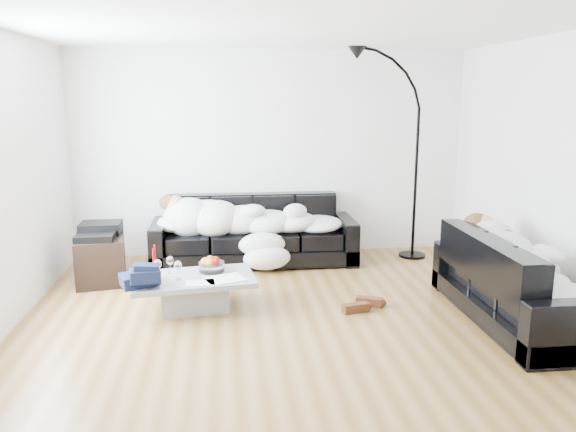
{
  "coord_description": "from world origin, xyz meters",
  "views": [
    {
      "loc": [
        -0.59,
        -4.92,
        2.03
      ],
      "look_at": [
        0.0,
        0.3,
        0.9
      ],
      "focal_mm": 35.0,
      "sensor_mm": 36.0,
      "label": 1
    }
  ],
  "objects": [
    {
      "name": "ground",
      "position": [
        0.0,
        0.0,
        0.0
      ],
      "size": [
        5.0,
        5.0,
        0.0
      ],
      "primitive_type": "plane",
      "color": "brown",
      "rests_on": "ground"
    },
    {
      "name": "wall_back",
      "position": [
        0.0,
        2.25,
        1.3
      ],
      "size": [
        5.0,
        0.02,
        2.6
      ],
      "primitive_type": "cube",
      "color": "silver",
      "rests_on": "ground"
    },
    {
      "name": "wall_right",
      "position": [
        2.5,
        0.0,
        1.3
      ],
      "size": [
        0.02,
        4.5,
        2.6
      ],
      "primitive_type": "cube",
      "color": "silver",
      "rests_on": "ground"
    },
    {
      "name": "ceiling",
      "position": [
        0.0,
        0.0,
        2.6
      ],
      "size": [
        5.0,
        5.0,
        0.0
      ],
      "primitive_type": "plane",
      "color": "white",
      "rests_on": "ground"
    },
    {
      "name": "sofa_back",
      "position": [
        -0.25,
        1.8,
        0.4
      ],
      "size": [
        2.48,
        0.86,
        0.81
      ],
      "primitive_type": "cube",
      "color": "black",
      "rests_on": "ground"
    },
    {
      "name": "sofa_right",
      "position": [
        2.02,
        -0.33,
        0.4
      ],
      "size": [
        0.84,
        1.95,
        0.79
      ],
      "primitive_type": "cube",
      "rotation": [
        0.0,
        0.0,
        1.57
      ],
      "color": "black",
      "rests_on": "ground"
    },
    {
      "name": "sleeper_back",
      "position": [
        -0.25,
        1.75,
        0.63
      ],
      "size": [
        2.1,
        0.72,
        0.42
      ],
      "primitive_type": null,
      "color": "silver",
      "rests_on": "sofa_back"
    },
    {
      "name": "sleeper_right",
      "position": [
        2.02,
        -0.33,
        0.62
      ],
      "size": [
        0.71,
        1.67,
        0.41
      ],
      "primitive_type": null,
      "rotation": [
        0.0,
        0.0,
        1.57
      ],
      "color": "silver",
      "rests_on": "sofa_right"
    },
    {
      "name": "teal_cushion",
      "position": [
        1.96,
        0.28,
        0.72
      ],
      "size": [
        0.42,
        0.38,
        0.2
      ],
      "primitive_type": "ellipsoid",
      "rotation": [
        0.0,
        0.0,
        0.24
      ],
      "color": "#0D603E",
      "rests_on": "sofa_right"
    },
    {
      "name": "coffee_table",
      "position": [
        -0.91,
        0.27,
        0.17
      ],
      "size": [
        1.22,
        0.81,
        0.33
      ],
      "primitive_type": "cube",
      "rotation": [
        0.0,
        0.0,
        0.13
      ],
      "color": "#939699",
      "rests_on": "ground"
    },
    {
      "name": "fruit_bowl",
      "position": [
        -0.74,
        0.42,
        0.41
      ],
      "size": [
        0.32,
        0.32,
        0.15
      ],
      "primitive_type": "cylinder",
      "rotation": [
        0.0,
        0.0,
        -0.34
      ],
      "color": "white",
      "rests_on": "coffee_table"
    },
    {
      "name": "wine_glass_a",
      "position": [
        -1.14,
        0.4,
        0.42
      ],
      "size": [
        0.09,
        0.09,
        0.17
      ],
      "primitive_type": "cylinder",
      "rotation": [
        0.0,
        0.0,
        0.28
      ],
      "color": "white",
      "rests_on": "coffee_table"
    },
    {
      "name": "wine_glass_b",
      "position": [
        -1.25,
        0.28,
        0.42
      ],
      "size": [
        0.08,
        0.08,
        0.18
      ],
      "primitive_type": "cylinder",
      "rotation": [
        0.0,
        0.0,
        -0.12
      ],
      "color": "white",
      "rests_on": "coffee_table"
    },
    {
      "name": "wine_glass_c",
      "position": [
        -1.05,
        0.21,
        0.42
      ],
      "size": [
        0.09,
        0.09,
        0.18
      ],
      "primitive_type": "cylinder",
      "rotation": [
        0.0,
        0.0,
        -0.26
      ],
      "color": "white",
      "rests_on": "coffee_table"
    },
    {
      "name": "candle_left",
      "position": [
        -1.31,
        0.51,
        0.44
      ],
      "size": [
        0.04,
        0.04,
        0.22
      ],
      "primitive_type": "cylinder",
      "rotation": [
        0.0,
        0.0,
        0.03
      ],
      "color": "maroon",
      "rests_on": "coffee_table"
    },
    {
      "name": "candle_right",
      "position": [
        -1.3,
        0.52,
        0.46
      ],
      "size": [
        0.05,
        0.05,
        0.26
      ],
      "primitive_type": "cylinder",
      "rotation": [
        0.0,
        0.0,
        0.11
      ],
      "color": "maroon",
      "rests_on": "coffee_table"
    },
    {
      "name": "newspaper_a",
      "position": [
        -0.62,
        0.16,
        0.34
      ],
      "size": [
        0.44,
        0.39,
        0.01
      ],
      "primitive_type": "cube",
      "rotation": [
        0.0,
        0.0,
        0.38
      ],
      "color": "silver",
      "rests_on": "coffee_table"
    },
    {
      "name": "newspaper_b",
      "position": [
        -0.84,
        0.07,
        0.34
      ],
      "size": [
        0.28,
        0.21,
        0.01
      ],
      "primitive_type": "cube",
      "rotation": [
        0.0,
        0.0,
        0.08
      ],
      "color": "silver",
      "rests_on": "coffee_table"
    },
    {
      "name": "navy_jacket",
      "position": [
        -1.35,
        0.05,
        0.5
      ],
      "size": [
        0.34,
        0.29,
        0.17
      ],
      "primitive_type": null,
      "rotation": [
        0.0,
        0.0,
        0.0
      ],
      "color": "black",
      "rests_on": "coffee_table"
    },
    {
      "name": "shoes",
      "position": [
        0.7,
        0.1,
        0.05
      ],
      "size": [
        0.43,
        0.31,
        0.1
      ],
      "primitive_type": null,
      "rotation": [
        0.0,
        0.0,
        0.01
      ],
      "color": "#472311",
      "rests_on": "ground"
    },
    {
      "name": "av_cabinet",
      "position": [
        -1.99,
        1.29,
        0.26
      ],
      "size": [
        0.63,
        0.82,
        0.51
      ],
      "primitive_type": "cube",
      "rotation": [
        0.0,
        0.0,
        0.17
      ],
      "color": "black",
      "rests_on": "ground"
    },
    {
      "name": "stereo",
      "position": [
        -1.99,
        1.29,
        0.58
      ],
      "size": [
        0.45,
        0.35,
        0.13
      ],
      "primitive_type": "cube",
      "rotation": [
        0.0,
        0.0,
        0.02
      ],
      "color": "black",
      "rests_on": "av_cabinet"
    },
    {
      "name": "floor_lamp",
      "position": [
        1.78,
        1.82,
        1.15
      ],
      "size": [
        0.87,
        0.43,
        2.3
      ],
      "primitive_type": null,
      "rotation": [
        0.0,
        0.0,
        0.11
      ],
      "color": "black",
      "rests_on": "ground"
    }
  ]
}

